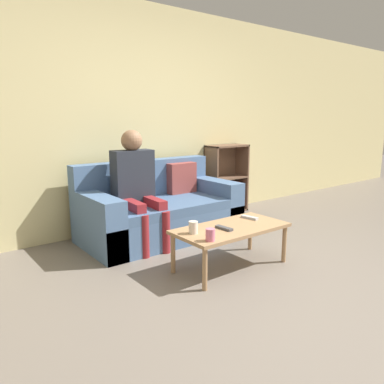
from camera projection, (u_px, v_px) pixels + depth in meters
The scene contains 10 objects.
ground_plane at pixel (296, 290), 2.90m from camera, with size 22.00×22.00×0.00m, color #70665B.
wall_back at pixel (141, 118), 4.43m from camera, with size 12.00×0.06×2.60m.
couch at pixel (159, 212), 4.15m from camera, with size 1.71×0.88×0.83m.
bookshelf at pixel (225, 186), 5.23m from camera, with size 0.60×0.28×0.94m.
coffee_table at pixel (231, 231), 3.28m from camera, with size 1.03×0.51×0.37m.
person_adult at pixel (136, 180), 3.82m from camera, with size 0.43×0.63×1.19m.
cup_near at pixel (193, 227), 3.07m from camera, with size 0.08×0.08×0.10m.
cup_far at pixel (210, 235), 2.89m from camera, with size 0.07×0.07×0.10m.
tv_remote_0 at pixel (224, 228), 3.19m from camera, with size 0.06×0.17×0.02m.
tv_remote_1 at pixel (249, 217), 3.53m from camera, with size 0.07×0.18×0.02m.
Camera 1 is at (-2.29, -1.64, 1.32)m, focal length 35.00 mm.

